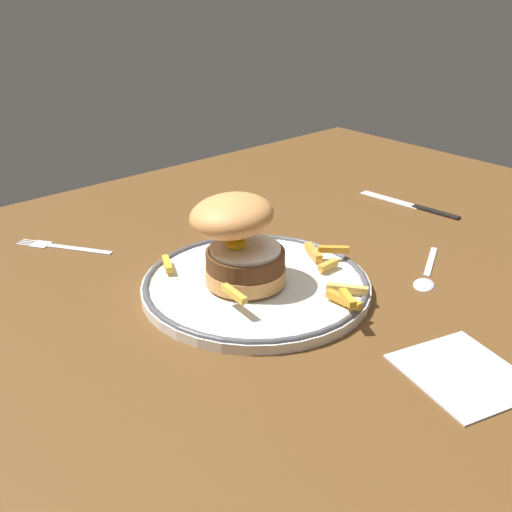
{
  "coord_description": "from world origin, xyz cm",
  "views": [
    {
      "loc": [
        -48.17,
        -51.17,
        35.33
      ],
      "look_at": [
        -5.74,
        -3.13,
        4.6
      ],
      "focal_mm": 42.31,
      "sensor_mm": 36.0,
      "label": 1
    }
  ],
  "objects_px": {
    "napkin": "(463,373)",
    "burger": "(238,239)",
    "spoon": "(426,277)",
    "dinner_plate": "(256,284)",
    "fork": "(62,246)",
    "knife": "(416,206)"
  },
  "relations": [
    {
      "from": "spoon",
      "to": "napkin",
      "type": "distance_m",
      "value": 0.19
    },
    {
      "from": "spoon",
      "to": "napkin",
      "type": "xyz_separation_m",
      "value": [
        -0.14,
        -0.14,
        -0.0
      ]
    },
    {
      "from": "fork",
      "to": "napkin",
      "type": "distance_m",
      "value": 0.55
    },
    {
      "from": "dinner_plate",
      "to": "spoon",
      "type": "distance_m",
      "value": 0.21
    },
    {
      "from": "knife",
      "to": "dinner_plate",
      "type": "bearing_deg",
      "value": -174.56
    },
    {
      "from": "dinner_plate",
      "to": "napkin",
      "type": "distance_m",
      "value": 0.26
    },
    {
      "from": "knife",
      "to": "fork",
      "type": "bearing_deg",
      "value": 154.89
    },
    {
      "from": "fork",
      "to": "knife",
      "type": "xyz_separation_m",
      "value": [
        0.5,
        -0.24,
        0.0
      ]
    },
    {
      "from": "dinner_plate",
      "to": "spoon",
      "type": "xyz_separation_m",
      "value": [
        0.18,
        -0.12,
        -0.0
      ]
    },
    {
      "from": "napkin",
      "to": "knife",
      "type": "bearing_deg",
      "value": 40.61
    },
    {
      "from": "burger",
      "to": "napkin",
      "type": "relative_size",
      "value": 1.18
    },
    {
      "from": "burger",
      "to": "fork",
      "type": "bearing_deg",
      "value": 111.96
    },
    {
      "from": "dinner_plate",
      "to": "burger",
      "type": "xyz_separation_m",
      "value": [
        -0.02,
        0.01,
        0.06
      ]
    },
    {
      "from": "spoon",
      "to": "napkin",
      "type": "bearing_deg",
      "value": -135.35
    },
    {
      "from": "dinner_plate",
      "to": "napkin",
      "type": "relative_size",
      "value": 2.4
    },
    {
      "from": "fork",
      "to": "knife",
      "type": "relative_size",
      "value": 0.71
    },
    {
      "from": "fork",
      "to": "spoon",
      "type": "bearing_deg",
      "value": -52.75
    },
    {
      "from": "burger",
      "to": "spoon",
      "type": "xyz_separation_m",
      "value": [
        0.19,
        -0.13,
        -0.07
      ]
    },
    {
      "from": "spoon",
      "to": "dinner_plate",
      "type": "bearing_deg",
      "value": 145.67
    },
    {
      "from": "napkin",
      "to": "burger",
      "type": "bearing_deg",
      "value": 101.58
    },
    {
      "from": "spoon",
      "to": "napkin",
      "type": "relative_size",
      "value": 1.1
    },
    {
      "from": "burger",
      "to": "knife",
      "type": "distance_m",
      "value": 0.4
    }
  ]
}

